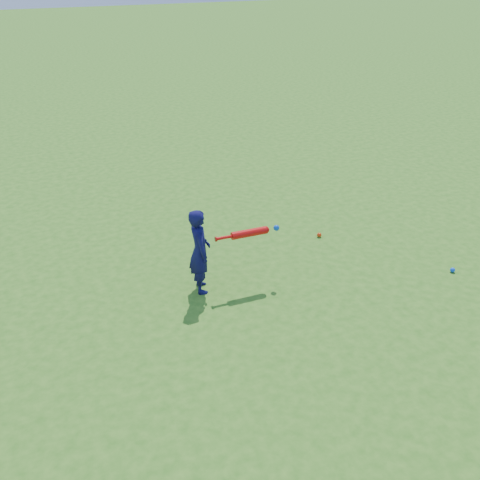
{
  "coord_description": "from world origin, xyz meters",
  "views": [
    {
      "loc": [
        -1.61,
        -5.09,
        3.53
      ],
      "look_at": [
        0.72,
        -0.07,
        0.56
      ],
      "focal_mm": 40.0,
      "sensor_mm": 36.0,
      "label": 1
    }
  ],
  "objects_px": {
    "child": "(200,251)",
    "bat_swing": "(252,233)",
    "ground_ball_blue": "(453,270)",
    "ground_ball_red": "(319,235)"
  },
  "relations": [
    {
      "from": "ground_ball_red",
      "to": "bat_swing",
      "type": "bearing_deg",
      "value": -155.54
    },
    {
      "from": "ground_ball_red",
      "to": "bat_swing",
      "type": "xyz_separation_m",
      "value": [
        -1.38,
        -0.63,
        0.63
      ]
    },
    {
      "from": "bat_swing",
      "to": "ground_ball_red",
      "type": "bearing_deg",
      "value": 27.53
    },
    {
      "from": "ground_ball_red",
      "to": "ground_ball_blue",
      "type": "distance_m",
      "value": 1.82
    },
    {
      "from": "child",
      "to": "ground_ball_red",
      "type": "height_order",
      "value": "child"
    },
    {
      "from": "ground_ball_red",
      "to": "bat_swing",
      "type": "relative_size",
      "value": 0.08
    },
    {
      "from": "child",
      "to": "bat_swing",
      "type": "distance_m",
      "value": 0.65
    },
    {
      "from": "ground_ball_blue",
      "to": "bat_swing",
      "type": "relative_size",
      "value": 0.08
    },
    {
      "from": "ground_ball_red",
      "to": "child",
      "type": "bearing_deg",
      "value": -164.84
    },
    {
      "from": "child",
      "to": "ground_ball_blue",
      "type": "height_order",
      "value": "child"
    }
  ]
}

